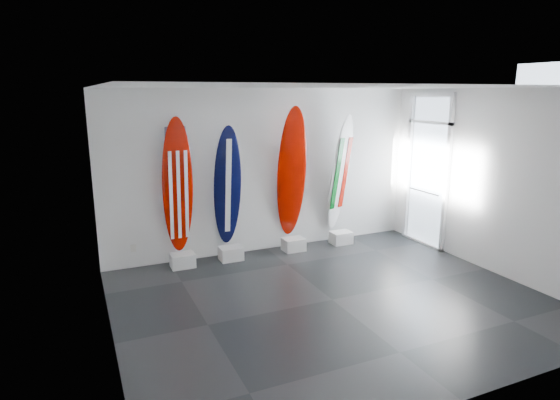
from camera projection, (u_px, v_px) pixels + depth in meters
name	position (u px, v px, depth m)	size (l,w,h in m)	color
floor	(332.00, 300.00, 6.79)	(6.00, 6.00, 0.00)	black
ceiling	(338.00, 87.00, 6.11)	(6.00, 6.00, 0.00)	white
wall_back	(266.00, 171.00, 8.68)	(6.00, 6.00, 0.00)	white
wall_front	(477.00, 255.00, 4.23)	(6.00, 6.00, 0.00)	white
wall_left	(104.00, 223.00, 5.26)	(5.00, 5.00, 0.00)	white
wall_right	(494.00, 182.00, 7.64)	(5.00, 5.00, 0.00)	white
display_block_usa	(183.00, 260.00, 8.03)	(0.40, 0.30, 0.24)	white
surfboard_usa	(178.00, 186.00, 7.83)	(0.52, 0.08, 2.32)	#A10B00
display_block_navy	(231.00, 253.00, 8.38)	(0.40, 0.30, 0.24)	white
surfboard_navy	(228.00, 187.00, 8.20)	(0.49, 0.08, 2.18)	black
display_block_swiss	(294.00, 244.00, 8.87)	(0.40, 0.30, 0.24)	white
surfboard_swiss	(292.00, 173.00, 8.65)	(0.56, 0.08, 2.49)	#A10B00
display_block_italy	(341.00, 238.00, 9.28)	(0.40, 0.30, 0.24)	white
surfboard_italy	(340.00, 174.00, 9.09)	(0.53, 0.08, 2.33)	white
wall_outlet	(133.00, 248.00, 7.95)	(0.09, 0.02, 0.13)	silver
glass_door	(427.00, 172.00, 9.02)	(0.12, 1.16, 2.85)	white
balcony	(474.00, 212.00, 9.76)	(2.80, 2.20, 1.20)	slate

